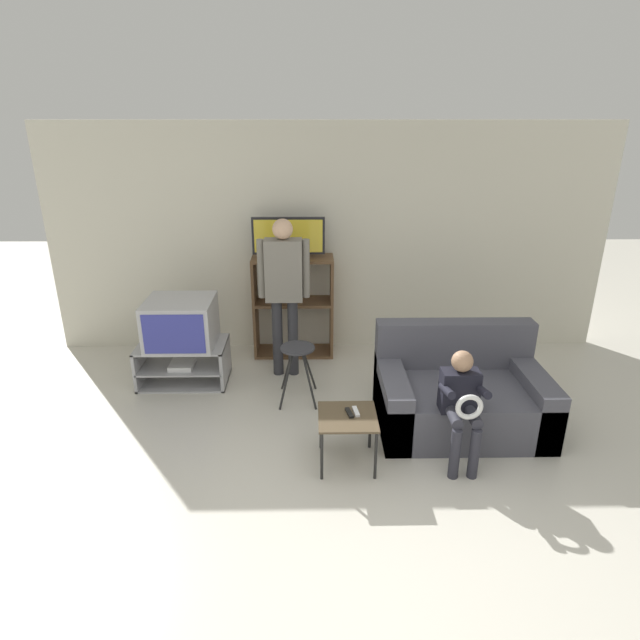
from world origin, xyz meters
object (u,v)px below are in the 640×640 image
object	(u,v)px
tv_stand	(184,363)
person_seated_child	(462,400)
person_standing_adult	(284,283)
remote_control_black	(349,413)
media_shelf	(293,306)
snack_table	(347,422)
couch	(460,395)
television_flat	(288,239)
remote_control_white	(356,411)
folding_stool	(298,357)
television_main	(181,323)

from	to	relation	value
tv_stand	person_seated_child	distance (m)	2.92
person_standing_adult	person_seated_child	world-z (taller)	person_standing_adult
remote_control_black	person_seated_child	distance (m)	0.89
media_shelf	snack_table	size ratio (longest dim) A/B	2.52
couch	person_standing_adult	world-z (taller)	person_standing_adult
television_flat	couch	xyz separation A→B (m)	(1.58, -1.55, -1.09)
media_shelf	remote_control_white	world-z (taller)	media_shelf
person_seated_child	couch	bearing A→B (deg)	74.33
television_flat	media_shelf	bearing A→B (deg)	21.40
television_flat	folding_stool	world-z (taller)	television_flat
television_main	person_seated_child	bearing A→B (deg)	-29.55
media_shelf	snack_table	distance (m)	2.21
remote_control_white	person_standing_adult	bearing A→B (deg)	104.70
folding_stool	remote_control_black	xyz separation A→B (m)	(0.43, -1.02, -0.01)
television_flat	couch	size ratio (longest dim) A/B	0.54
television_flat	remote_control_black	size ratio (longest dim) A/B	5.53
snack_table	remote_control_black	size ratio (longest dim) A/B	3.22
remote_control_black	tv_stand	bearing A→B (deg)	126.77
couch	person_seated_child	bearing A→B (deg)	-105.67
television_main	folding_stool	xyz separation A→B (m)	(1.20, -0.39, -0.21)
television_flat	remote_control_white	xyz separation A→B (m)	(0.60, -2.08, -0.93)
television_main	person_standing_adult	world-z (taller)	person_standing_adult
television_main	television_flat	xyz separation A→B (m)	(1.08, 0.69, 0.71)
television_main	snack_table	xyz separation A→B (m)	(1.61, -1.44, -0.29)
remote_control_black	television_flat	bearing A→B (deg)	92.08
television_flat	couch	world-z (taller)	television_flat
snack_table	remote_control_black	xyz separation A→B (m)	(0.02, 0.03, 0.06)
person_standing_adult	tv_stand	bearing A→B (deg)	-171.37
couch	television_main	bearing A→B (deg)	162.19
television_flat	snack_table	xyz separation A→B (m)	(0.53, -2.13, -0.99)
tv_stand	television_main	size ratio (longest dim) A/B	1.34
tv_stand	remote_control_black	size ratio (longest dim) A/B	6.30
tv_stand	remote_control_white	distance (m)	2.21
television_flat	remote_control_black	xyz separation A→B (m)	(0.54, -2.10, -0.93)
television_main	couch	bearing A→B (deg)	-17.81
folding_stool	remote_control_black	size ratio (longest dim) A/B	3.97
tv_stand	remote_control_black	distance (m)	2.18
remote_control_black	remote_control_white	xyz separation A→B (m)	(0.05, 0.02, 0.00)
tv_stand	remote_control_white	size ratio (longest dim) A/B	6.30
snack_table	television_main	bearing A→B (deg)	138.32
remote_control_black	couch	world-z (taller)	couch
television_main	tv_stand	bearing A→B (deg)	147.58
snack_table	person_standing_adult	world-z (taller)	person_standing_adult
remote_control_black	couch	xyz separation A→B (m)	(1.04, 0.55, -0.16)
television_flat	remote_control_white	bearing A→B (deg)	-73.96
snack_table	tv_stand	bearing A→B (deg)	138.39
television_main	couch	world-z (taller)	television_main
folding_stool	media_shelf	bearing A→B (deg)	93.83
tv_stand	snack_table	size ratio (longest dim) A/B	1.96
television_flat	remote_control_white	size ratio (longest dim) A/B	5.53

